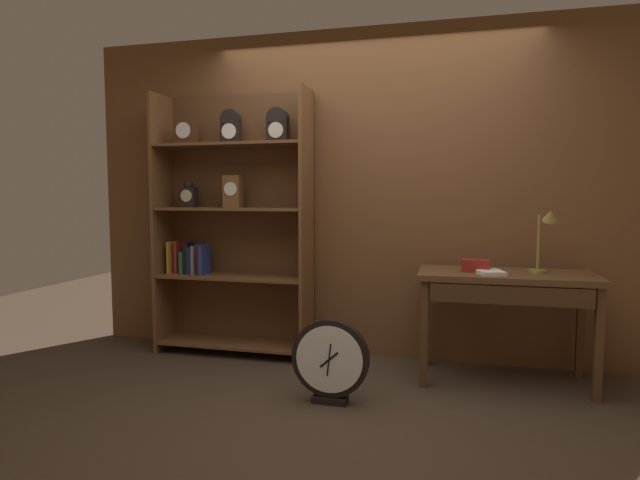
{
  "coord_description": "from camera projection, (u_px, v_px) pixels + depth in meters",
  "views": [
    {
      "loc": [
        0.61,
        -2.8,
        1.28
      ],
      "look_at": [
        -0.25,
        0.58,
        0.99
      ],
      "focal_mm": 28.98,
      "sensor_mm": 36.0,
      "label": 1
    }
  ],
  "objects": [
    {
      "name": "bookshelf",
      "position": [
        232.0,
        222.0,
        4.2
      ],
      "size": [
        1.27,
        0.36,
        2.12
      ],
      "color": "brown",
      "rests_on": "ground"
    },
    {
      "name": "round_clock_large",
      "position": [
        330.0,
        361.0,
        3.2
      ],
      "size": [
        0.49,
        0.11,
        0.53
      ],
      "color": "black",
      "rests_on": "ground"
    },
    {
      "name": "desk_lamp",
      "position": [
        546.0,
        232.0,
        3.44
      ],
      "size": [
        0.17,
        0.17,
        0.45
      ],
      "color": "olive",
      "rests_on": "workbench"
    },
    {
      "name": "toolbox_small",
      "position": [
        475.0,
        266.0,
        3.55
      ],
      "size": [
        0.19,
        0.12,
        0.08
      ],
      "primitive_type": "cube",
      "color": "maroon",
      "rests_on": "workbench"
    },
    {
      "name": "open_repair_manual",
      "position": [
        490.0,
        272.0,
        3.46
      ],
      "size": [
        0.21,
        0.25,
        0.02
      ],
      "primitive_type": "cube",
      "rotation": [
        0.0,
        0.0,
        0.27
      ],
      "color": "silver",
      "rests_on": "workbench"
    },
    {
      "name": "back_wood_panel",
      "position": [
        372.0,
        195.0,
        4.1
      ],
      "size": [
        4.8,
        0.05,
        2.6
      ],
      "primitive_type": "cube",
      "color": "brown",
      "rests_on": "ground"
    },
    {
      "name": "ground_plane",
      "position": [
        337.0,
        421.0,
        2.96
      ],
      "size": [
        10.0,
        10.0,
        0.0
      ],
      "primitive_type": "plane",
      "color": "#3D2D21"
    },
    {
      "name": "workbench",
      "position": [
        506.0,
        288.0,
        3.51
      ],
      "size": [
        1.17,
        0.57,
        0.77
      ],
      "color": "brown",
      "rests_on": "ground"
    }
  ]
}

